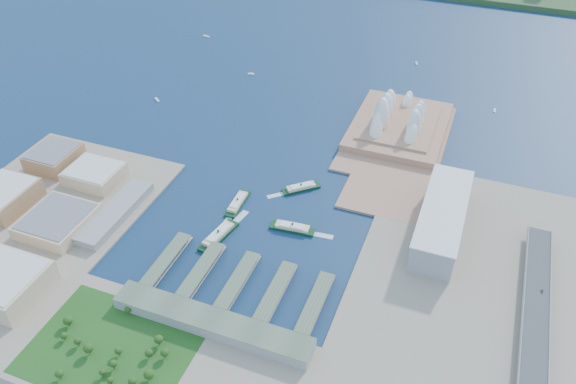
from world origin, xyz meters
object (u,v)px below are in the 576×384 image
at_px(opera_house, 401,112).
at_px(ferry_a, 238,202).
at_px(toaster_building, 442,219).
at_px(ferry_c, 218,234).
at_px(ferry_d, 292,226).
at_px(car_c, 542,291).
at_px(ferry_b, 301,187).

relative_size(opera_house, ferry_a, 3.46).
xyz_separation_m(toaster_building, ferry_c, (-231.75, -97.93, -14.91)).
bearing_deg(opera_house, ferry_c, -115.44).
bearing_deg(opera_house, ferry_d, -105.05).
bearing_deg(ferry_c, toaster_building, -146.61).
xyz_separation_m(ferry_c, car_c, (340.75, 30.14, 9.96)).
bearing_deg(opera_house, ferry_b, -115.17).
height_order(opera_house, ferry_d, opera_house).
bearing_deg(toaster_building, ferry_b, 173.77).
bearing_deg(ferry_d, toaster_building, -75.79).
bearing_deg(ferry_d, ferry_a, 71.61).
relative_size(opera_house, car_c, 37.39).
bearing_deg(ferry_b, opera_house, 113.47).
xyz_separation_m(ferry_a, ferry_c, (4.73, -61.00, 0.67)).
bearing_deg(car_c, ferry_a, 174.90).
bearing_deg(toaster_building, ferry_d, -160.75).
relative_size(ferry_c, car_c, 12.28).
height_order(opera_house, ferry_c, opera_house).
height_order(opera_house, toaster_building, opera_house).
bearing_deg(ferry_b, ferry_d, -29.01).
distance_m(ferry_b, ferry_d, 76.29).
bearing_deg(ferry_a, car_c, -7.07).
height_order(ferry_d, car_c, car_c).
distance_m(toaster_building, ferry_a, 239.85).
xyz_separation_m(opera_house, ferry_a, (-146.48, -236.93, -27.08)).
distance_m(ferry_c, car_c, 342.22).
relative_size(opera_house, ferry_b, 3.71).
xyz_separation_m(ferry_a, ferry_b, (61.49, 56.05, -0.34)).
bearing_deg(ferry_a, ferry_d, -15.32).
height_order(ferry_a, car_c, car_c).
height_order(toaster_building, ferry_b, toaster_building).
distance_m(opera_house, ferry_a, 279.87).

